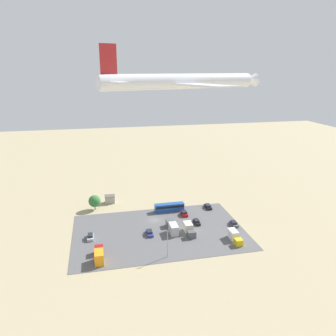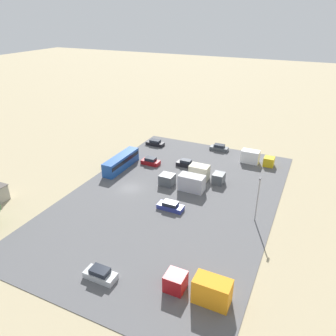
% 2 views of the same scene
% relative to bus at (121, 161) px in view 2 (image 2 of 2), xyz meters
% --- Properties ---
extents(ground_plane, '(400.00, 400.00, 0.00)m').
position_rel_bus_xyz_m(ground_plane, '(6.91, 6.45, -1.70)').
color(ground_plane, tan).
extents(parking_lot_surface, '(56.55, 37.00, 0.08)m').
position_rel_bus_xyz_m(parking_lot_surface, '(6.91, 15.42, -1.66)').
color(parking_lot_surface, '#565659').
rests_on(parking_lot_surface, ground).
extents(bus, '(11.22, 2.53, 3.00)m').
position_rel_bus_xyz_m(bus, '(0.00, 0.00, 0.00)').
color(bus, '#1E4C9E').
rests_on(bus, ground).
extents(parked_car_0, '(1.95, 4.67, 1.46)m').
position_rel_bus_xyz_m(parked_car_0, '(-15.33, 0.52, -1.01)').
color(parked_car_0, black).
rests_on(parked_car_0, ground).
extents(parked_car_1, '(1.96, 4.39, 1.60)m').
position_rel_bus_xyz_m(parked_car_1, '(29.36, 15.47, -0.95)').
color(parked_car_1, '#ADB2B7').
rests_on(parked_car_1, ground).
extents(parked_car_2, '(1.94, 4.66, 1.48)m').
position_rel_bus_xyz_m(parked_car_2, '(10.43, 16.82, -1.00)').
color(parked_car_2, navy).
rests_on(parked_car_2, ground).
extents(parked_car_3, '(2.00, 4.20, 1.65)m').
position_rel_bus_xyz_m(parked_car_3, '(-4.55, 4.91, -0.93)').
color(parked_car_3, maroon).
rests_on(parked_car_3, ground).
extents(parked_car_4, '(1.77, 4.19, 1.60)m').
position_rel_bus_xyz_m(parked_car_4, '(-6.97, 12.56, -0.95)').
color(parked_car_4, black).
rests_on(parked_car_4, ground).
extents(parked_car_5, '(1.87, 4.48, 1.52)m').
position_rel_bus_xyz_m(parked_car_5, '(-19.18, 16.56, -0.98)').
color(parked_car_5, '#4C5156').
rests_on(parked_car_5, ground).
extents(parked_truck_0, '(2.59, 9.13, 3.17)m').
position_rel_bus_xyz_m(parked_truck_0, '(2.52, 16.20, -0.17)').
color(parked_truck_0, '#4C5156').
rests_on(parked_truck_0, ground).
extents(parked_truck_1, '(2.49, 8.27, 3.37)m').
position_rel_bus_xyz_m(parked_truck_1, '(26.79, 28.51, -0.07)').
color(parked_truck_1, maroon).
rests_on(parked_truck_1, ground).
extents(parked_truck_2, '(2.59, 7.24, 3.08)m').
position_rel_bus_xyz_m(parked_truck_2, '(-2.47, 18.59, -0.21)').
color(parked_truck_2, '#4C5156').
rests_on(parked_truck_2, ground).
extents(parked_truck_3, '(2.31, 7.36, 2.93)m').
position_rel_bus_xyz_m(parked_truck_3, '(-15.20, 26.33, -0.28)').
color(parked_truck_3, gold).
rests_on(parked_truck_3, ground).
extents(light_pole_lot_centre, '(0.90, 0.28, 8.09)m').
position_rel_bus_xyz_m(light_pole_lot_centre, '(7.52, 31.05, 2.86)').
color(light_pole_lot_centre, gray).
rests_on(light_pole_lot_centre, ground).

